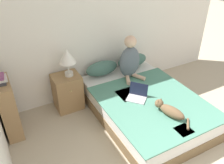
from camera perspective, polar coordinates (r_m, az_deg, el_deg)
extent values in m
cube|color=white|center=(4.29, -1.50, 13.44)|extent=(5.03, 0.05, 2.55)
cube|color=brown|center=(4.07, 7.63, -7.10)|extent=(1.46, 2.14, 0.19)
cube|color=silver|center=(3.94, 7.85, -4.73)|extent=(1.43, 2.11, 0.23)
cube|color=#4C8470|center=(3.74, 9.88, -4.89)|extent=(1.50, 1.71, 0.02)
cube|color=#5B9384|center=(3.35, 16.91, -11.03)|extent=(0.21, 0.21, 0.01)
cube|color=#5B9384|center=(3.86, 3.72, -3.00)|extent=(0.30, 0.34, 0.01)
ellipsoid|color=#42665B|center=(4.31, -2.47, 3.30)|extent=(0.62, 0.25, 0.27)
ellipsoid|color=#42665B|center=(4.60, 4.90, 5.16)|extent=(0.62, 0.25, 0.27)
ellipsoid|color=slate|center=(4.20, 4.25, 4.81)|extent=(0.39, 0.22, 0.58)
sphere|color=#DBB293|center=(4.04, 4.47, 9.67)|extent=(0.21, 0.21, 0.21)
cylinder|color=#DBB293|center=(4.17, 3.85, 0.60)|extent=(0.18, 0.28, 0.07)
cylinder|color=#DBB293|center=(4.27, 6.32, 1.32)|extent=(0.18, 0.28, 0.07)
ellipsoid|color=brown|center=(3.47, 14.21, -6.98)|extent=(0.26, 0.42, 0.15)
sphere|color=brown|center=(3.54, 11.28, -5.10)|extent=(0.13, 0.13, 0.13)
cone|color=brown|center=(3.49, 11.03, -4.72)|extent=(0.06, 0.06, 0.06)
cone|color=brown|center=(3.54, 11.70, -4.22)|extent=(0.06, 0.06, 0.06)
cylinder|color=brown|center=(3.43, 17.81, -9.60)|extent=(0.17, 0.18, 0.03)
cube|color=#B7B7BC|center=(3.74, 5.85, -4.11)|extent=(0.34, 0.35, 0.02)
cube|color=black|center=(3.78, 6.45, -1.73)|extent=(0.23, 0.25, 0.20)
cube|color=#937047|center=(4.19, -10.63, -2.33)|extent=(0.46, 0.40, 0.64)
sphere|color=tan|center=(3.94, -9.81, -2.19)|extent=(0.03, 0.03, 0.03)
cylinder|color=beige|center=(4.01, -10.30, 1.97)|extent=(0.14, 0.14, 0.07)
cylinder|color=beige|center=(3.95, -10.47, 3.50)|extent=(0.02, 0.02, 0.18)
cone|color=white|center=(3.86, -10.76, 6.16)|extent=(0.28, 0.28, 0.23)
cube|color=#99754C|center=(3.85, -23.67, -5.80)|extent=(0.22, 0.56, 0.90)
cube|color=#2D2D33|center=(3.61, -25.36, 0.08)|extent=(0.17, 0.25, 0.03)
cube|color=beige|center=(3.60, -25.32, 0.68)|extent=(0.18, 0.21, 0.04)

